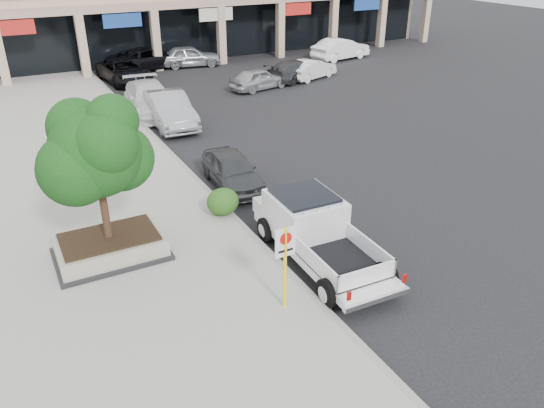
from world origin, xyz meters
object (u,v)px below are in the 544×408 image
at_px(curb_car_b, 169,110).
at_px(lot_car_b, 311,69).
at_px(planter_tree, 99,150).
at_px(lot_car_f, 341,49).
at_px(curb_car_a, 232,170).
at_px(lot_car_a, 259,79).
at_px(lot_car_c, 295,70).
at_px(pickup_truck, 322,235).
at_px(curb_car_c, 150,99).
at_px(lot_car_d, 146,59).
at_px(planter, 110,246).
at_px(curb_car_d, 124,71).
at_px(no_parking_sign, 285,257).
at_px(lot_car_e, 190,56).

xyz_separation_m(curb_car_b, lot_car_b, (11.62, 5.13, -0.18)).
relative_size(planter_tree, lot_car_f, 0.81).
xyz_separation_m(curb_car_a, lot_car_a, (7.44, 12.56, 0.00)).
bearing_deg(lot_car_c, planter_tree, 114.54).
height_order(pickup_truck, curb_car_c, pickup_truck).
height_order(planter_tree, pickup_truck, planter_tree).
height_order(lot_car_b, lot_car_f, lot_car_f).
height_order(lot_car_a, lot_car_d, lot_car_d).
bearing_deg(curb_car_a, planter_tree, -145.68).
distance_m(planter, curb_car_c, 14.84).
distance_m(planter, curb_car_b, 12.67).
relative_size(curb_car_d, lot_car_b, 1.32).
distance_m(no_parking_sign, curb_car_d, 26.04).
bearing_deg(lot_car_f, curb_car_c, 100.97).
relative_size(no_parking_sign, lot_car_f, 0.47).
xyz_separation_m(lot_car_a, lot_car_d, (-4.66, 8.80, 0.11)).
bearing_deg(lot_car_d, curb_car_b, 154.50).
bearing_deg(curb_car_b, planter, -113.17).
bearing_deg(pickup_truck, planter, 153.12).
relative_size(curb_car_b, curb_car_c, 0.91).
bearing_deg(curb_car_d, planter_tree, -110.84).
bearing_deg(planter, curb_car_b, 63.97).
bearing_deg(lot_car_e, lot_car_b, -131.07).
xyz_separation_m(lot_car_b, lot_car_e, (-5.94, 7.44, 0.11)).
xyz_separation_m(planter, no_parking_sign, (3.36, -4.50, 1.16)).
bearing_deg(curb_car_d, lot_car_e, 18.83).
height_order(curb_car_c, lot_car_a, curb_car_c).
distance_m(pickup_truck, curb_car_b, 14.36).
distance_m(no_parking_sign, lot_car_c, 24.64).
height_order(lot_car_b, lot_car_d, lot_car_d).
bearing_deg(lot_car_b, planter, 113.19).
bearing_deg(planter, curb_car_d, 74.96).
xyz_separation_m(planter_tree, lot_car_a, (12.65, 15.53, -2.75)).
xyz_separation_m(curb_car_a, curb_car_d, (0.41, 18.29, 0.07)).
bearing_deg(curb_car_b, no_parking_sign, -95.01).
distance_m(lot_car_d, lot_car_f, 14.90).
distance_m(lot_car_b, lot_car_e, 9.52).
xyz_separation_m(curb_car_b, lot_car_c, (10.44, 5.25, -0.16)).
xyz_separation_m(lot_car_e, lot_car_f, (11.34, -3.06, 0.05)).
height_order(curb_car_b, curb_car_c, curb_car_b).
bearing_deg(curb_car_c, no_parking_sign, -91.16).
distance_m(no_parking_sign, lot_car_d, 29.39).
distance_m(no_parking_sign, lot_car_f, 31.85).
bearing_deg(planter_tree, lot_car_b, 43.82).
relative_size(lot_car_d, lot_car_f, 1.14).
bearing_deg(lot_car_f, lot_car_b, 117.85).
relative_size(curb_car_b, lot_car_b, 1.26).
bearing_deg(lot_car_c, planter, 114.57).
distance_m(curb_car_c, lot_car_c, 11.05).
bearing_deg(curb_car_a, lot_car_c, 56.40).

